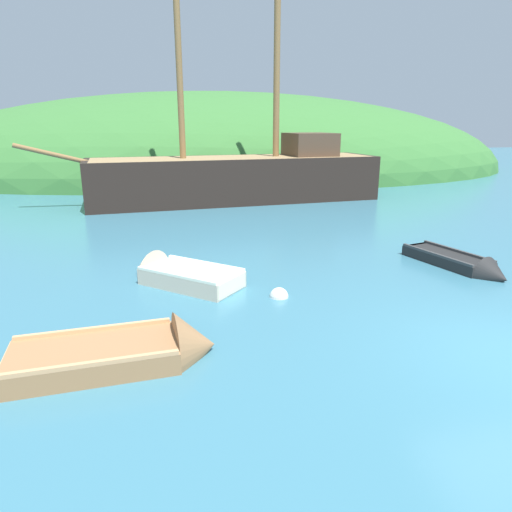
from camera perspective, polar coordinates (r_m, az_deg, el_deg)
The scene contains 6 objects.
shore_hill at distance 37.79m, azimuth -5.12°, elevation 10.58°, with size 47.45×25.72×12.08m, color #387033.
sailing_ship at distance 22.64m, azimuth -2.24°, elevation 8.97°, with size 16.61×5.17×12.00m.
rowboat_far at distance 13.26m, azimuth 24.15°, elevation -1.05°, with size 1.72×3.16×0.86m.
rowboat_outer_right at distance 7.77m, azimuth -15.15°, elevation -11.80°, with size 3.32×1.64×1.22m.
rowboat_near_dock at distance 11.21m, azimuth -9.95°, elevation -2.55°, with size 2.97×2.76×1.13m.
buoy_white at distance 10.18m, azimuth 2.88°, elevation -5.10°, with size 0.42×0.42×0.42m, color white.
Camera 1 is at (-5.49, -5.97, 3.70)m, focal length 32.10 mm.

